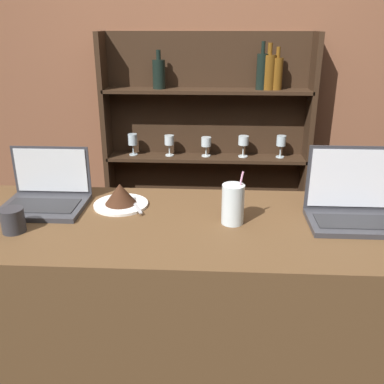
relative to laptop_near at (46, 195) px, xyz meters
The scene contains 8 objects.
bar_counter 0.80m from the laptop_near, 12.02° to the right, with size 1.99×0.63×1.06m.
back_wall 1.38m from the laptop_near, 66.15° to the left, with size 7.00×0.06×2.70m.
back_shelf 1.33m from the laptop_near, 63.13° to the left, with size 1.28×0.18×1.66m.
laptop_near is the anchor object (origin of this frame).
laptop_far 1.12m from the laptop_near, ahead, with size 0.31×0.20×0.25m.
cake_plate 0.28m from the laptop_near, ahead, with size 0.21×0.21×0.09m.
water_glass 0.71m from the laptop_near, ahead, with size 0.08×0.08×0.19m.
coffee_cup 0.22m from the laptop_near, 97.08° to the right, with size 0.08×0.08×0.08m.
Camera 1 is at (0.08, -1.03, 1.71)m, focal length 40.00 mm.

